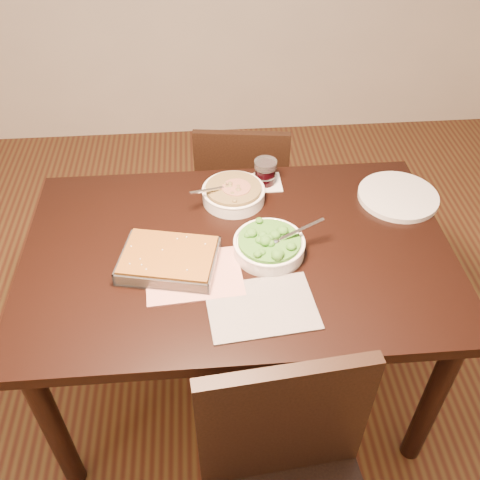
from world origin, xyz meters
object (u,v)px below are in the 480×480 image
(table, at_px, (238,269))
(stew_bowl, at_px, (233,193))
(baking_dish, at_px, (169,260))
(dinner_plate, at_px, (398,196))
(broccoli_bowl, at_px, (269,245))
(chair_far, at_px, (243,191))
(wine_tumbler, at_px, (265,171))

(table, relative_size, stew_bowl, 6.00)
(baking_dish, relative_size, dinner_plate, 1.17)
(stew_bowl, bearing_deg, broccoli_bowl, -71.57)
(stew_bowl, distance_m, chair_far, 0.53)
(dinner_plate, height_order, chair_far, chair_far)
(stew_bowl, xyz_separation_m, chair_far, (0.07, 0.42, -0.31))
(stew_bowl, height_order, broccoli_bowl, broccoli_bowl)
(stew_bowl, xyz_separation_m, dinner_plate, (0.60, -0.04, -0.02))
(chair_far, bearing_deg, stew_bowl, 88.15)
(table, xyz_separation_m, broccoli_bowl, (0.10, -0.03, 0.13))
(table, distance_m, stew_bowl, 0.29)
(baking_dish, relative_size, wine_tumbler, 3.58)
(stew_bowl, xyz_separation_m, wine_tumbler, (0.13, 0.09, 0.02))
(wine_tumbler, relative_size, chair_far, 0.11)
(table, bearing_deg, chair_far, 83.85)
(broccoli_bowl, distance_m, chair_far, 0.77)
(stew_bowl, height_order, wine_tumbler, wine_tumbler)
(stew_bowl, bearing_deg, chair_far, 80.64)
(broccoli_bowl, height_order, dinner_plate, broccoli_bowl)
(wine_tumbler, height_order, chair_far, wine_tumbler)
(broccoli_bowl, bearing_deg, table, 165.44)
(baking_dish, distance_m, wine_tumbler, 0.54)
(dinner_plate, xyz_separation_m, chair_far, (-0.53, 0.46, -0.29))
(baking_dish, bearing_deg, table, 27.86)
(baking_dish, bearing_deg, broccoli_bowl, 18.77)
(broccoli_bowl, height_order, wine_tumbler, wine_tumbler)
(broccoli_bowl, xyz_separation_m, wine_tumbler, (0.03, 0.38, 0.02))
(dinner_plate, bearing_deg, baking_dish, -161.19)
(stew_bowl, relative_size, chair_far, 0.28)
(dinner_plate, bearing_deg, table, -159.97)
(broccoli_bowl, relative_size, dinner_plate, 0.91)
(stew_bowl, height_order, baking_dish, stew_bowl)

